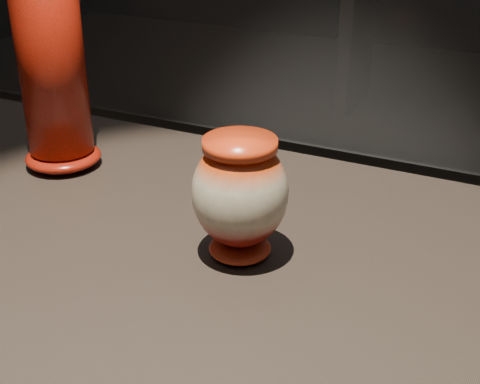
# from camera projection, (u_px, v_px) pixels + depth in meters

# --- Properties ---
(display_plinth) EXTENTS (2.00, 0.80, 0.90)m
(display_plinth) POSITION_uv_depth(u_px,v_px,m) (163.00, 373.00, 1.14)
(display_plinth) COLOR black
(display_plinth) RESTS_ON ground
(main_vase) EXTENTS (0.18, 0.18, 0.18)m
(main_vase) POSITION_uv_depth(u_px,v_px,m) (240.00, 194.00, 0.93)
(main_vase) COLOR maroon
(main_vase) RESTS_ON display_plinth
(tall_vase) EXTENTS (0.17, 0.17, 0.44)m
(tall_vase) POSITION_uv_depth(u_px,v_px,m) (50.00, 53.00, 1.16)
(tall_vase) COLOR #B7170C
(tall_vase) RESTS_ON display_plinth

